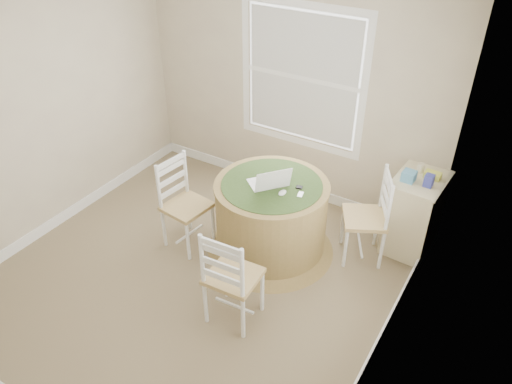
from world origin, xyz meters
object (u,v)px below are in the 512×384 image
Objects in this scene: chair_right at (364,218)px; corner_chest at (414,213)px; laptop at (269,182)px; chair_left at (187,206)px; chair_near at (233,276)px; round_table at (271,215)px.

chair_right is 1.15× the size of corner_chest.
laptop is (-0.84, -0.41, 0.35)m from chair_right.
chair_left is at bearing -92.21° from chair_right.
laptop reaches higher than chair_right.
chair_near is 1.15× the size of corner_chest.
chair_left is 2.06× the size of laptop.
round_table is 0.85m from chair_left.
chair_left is 0.90m from laptop.
chair_near is at bearing -52.98° from chair_right.
chair_left is 1.15× the size of corner_chest.
chair_near is 2.02m from corner_chest.
chair_near is 1.48m from chair_right.
laptop is 1.52m from corner_chest.
round_table is at bearing -58.11° from chair_left.
corner_chest is (1.21, 0.82, -0.41)m from laptop.
laptop reaches higher than chair_near.
chair_near is 1.00× the size of chair_right.
laptop is at bearing -58.89° from chair_left.
corner_chest is at bearing 163.06° from laptop.
round_table is 0.40m from laptop.
chair_right is at bearing -57.80° from chair_left.
round_table is 2.80× the size of laptop.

